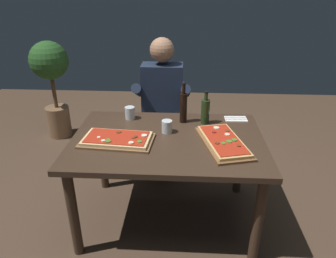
% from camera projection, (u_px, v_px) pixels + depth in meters
% --- Properties ---
extents(ground_plane, '(6.40, 6.40, 0.00)m').
position_uv_depth(ground_plane, '(168.00, 217.00, 2.59)').
color(ground_plane, '#4C3828').
extents(dining_table, '(1.40, 0.96, 0.74)m').
position_uv_depth(dining_table, '(168.00, 149.00, 2.31)').
color(dining_table, '#3D2B1E').
rests_on(dining_table, ground_plane).
extents(pizza_rectangular_front, '(0.53, 0.33, 0.05)m').
position_uv_depth(pizza_rectangular_front, '(117.00, 139.00, 2.21)').
color(pizza_rectangular_front, brown).
rests_on(pizza_rectangular_front, dining_table).
extents(pizza_rectangular_left, '(0.39, 0.59, 0.05)m').
position_uv_depth(pizza_rectangular_left, '(223.00, 142.00, 2.18)').
color(pizza_rectangular_left, brown).
rests_on(pizza_rectangular_left, dining_table).
extents(wine_bottle_dark, '(0.07, 0.07, 0.27)m').
position_uv_depth(wine_bottle_dark, '(205.00, 111.00, 2.47)').
color(wine_bottle_dark, '#233819').
rests_on(wine_bottle_dark, dining_table).
extents(oil_bottle_amber, '(0.06, 0.06, 0.33)m').
position_uv_depth(oil_bottle_amber, '(183.00, 107.00, 2.48)').
color(oil_bottle_amber, black).
rests_on(oil_bottle_amber, dining_table).
extents(tumbler_near_camera, '(0.08, 0.08, 0.10)m').
position_uv_depth(tumbler_near_camera, '(130.00, 113.00, 2.57)').
color(tumbler_near_camera, silver).
rests_on(tumbler_near_camera, dining_table).
extents(tumbler_far_side, '(0.08, 0.08, 0.10)m').
position_uv_depth(tumbler_far_side, '(167.00, 127.00, 2.34)').
color(tumbler_far_side, silver).
rests_on(tumbler_far_side, dining_table).
extents(napkin_cutlery_set, '(0.18, 0.12, 0.01)m').
position_uv_depth(napkin_cutlery_set, '(236.00, 119.00, 2.58)').
color(napkin_cutlery_set, white).
rests_on(napkin_cutlery_set, dining_table).
extents(diner_chair, '(0.44, 0.44, 0.87)m').
position_uv_depth(diner_chair, '(163.00, 122.00, 3.16)').
color(diner_chair, '#3D2B1E').
rests_on(diner_chair, ground_plane).
extents(seated_diner, '(0.53, 0.41, 1.33)m').
position_uv_depth(seated_diner, '(162.00, 102.00, 2.94)').
color(seated_diner, '#23232D').
rests_on(seated_diner, ground_plane).
extents(potted_plant_corner, '(0.44, 0.44, 1.17)m').
position_uv_depth(potted_plant_corner, '(52.00, 77.00, 3.65)').
color(potted_plant_corner, '#846042').
rests_on(potted_plant_corner, ground_plane).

